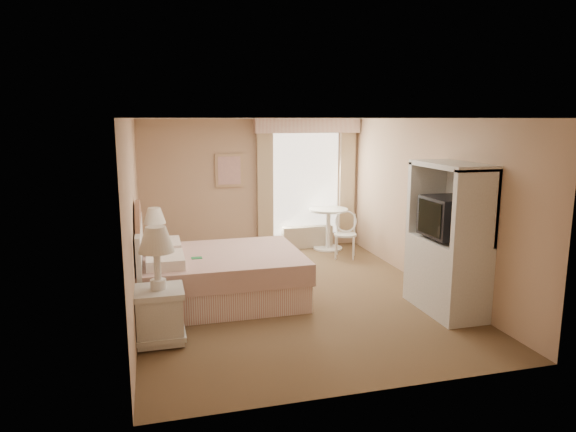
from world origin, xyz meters
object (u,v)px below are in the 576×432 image
object	(u,v)px
nightstand_near	(159,300)
round_table	(328,222)
bed	(212,275)
nightstand_far	(156,254)
cafe_chair	(346,231)
armoire	(448,251)

from	to	relation	value
nightstand_near	round_table	bearing A→B (deg)	47.46
bed	nightstand_far	size ratio (longest dim) A/B	1.97
cafe_chair	bed	bearing A→B (deg)	-122.51
nightstand_far	armoire	size ratio (longest dim) A/B	0.58
cafe_chair	armoire	bearing A→B (deg)	-59.44
round_table	cafe_chair	world-z (taller)	cafe_chair
nightstand_far	cafe_chair	size ratio (longest dim) A/B	1.35
round_table	armoire	size ratio (longest dim) A/B	0.41
bed	cafe_chair	bearing A→B (deg)	32.75
nightstand_near	round_table	xyz separation A→B (m)	(3.25, 3.54, 0.03)
round_table	armoire	bearing A→B (deg)	-83.33
round_table	cafe_chair	distance (m)	0.63
bed	cafe_chair	distance (m)	3.13
bed	cafe_chair	world-z (taller)	bed
nightstand_near	armoire	bearing A→B (deg)	0.77
bed	armoire	xyz separation A→B (m)	(2.93, -1.17, 0.44)
armoire	bed	bearing A→B (deg)	158.22
nightstand_far	nightstand_near	bearing A→B (deg)	-90.00
bed	nightstand_near	distance (m)	1.42
nightstand_far	cafe_chair	world-z (taller)	nightstand_far
round_table	armoire	distance (m)	3.52
bed	armoire	world-z (taller)	armoire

